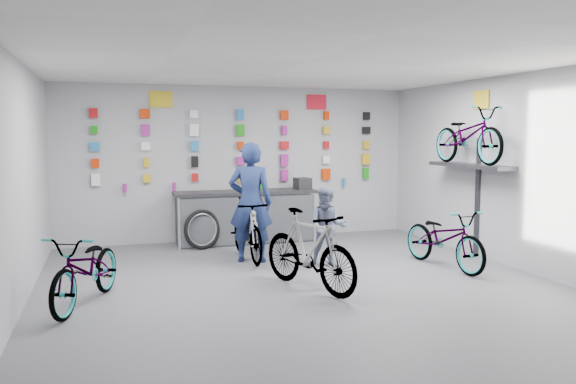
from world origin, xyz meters
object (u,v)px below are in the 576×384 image
object	(u,v)px
bike_right	(445,238)
clerk	(251,202)
bike_center	(309,250)
bike_service	(247,229)
customer	(327,227)
counter	(246,217)
bike_left	(87,269)

from	to	relation	value
bike_right	clerk	world-z (taller)	clerk
bike_center	bike_service	xyz separation A→B (m)	(-0.37, 1.99, -0.03)
bike_service	customer	bearing A→B (deg)	-39.55
counter	bike_service	bearing A→B (deg)	-102.60
clerk	counter	bearing A→B (deg)	-80.48
counter	clerk	bearing A→B (deg)	-100.65
counter	customer	size ratio (longest dim) A/B	2.15
counter	customer	xyz separation A→B (m)	(0.76, -2.29, 0.14)
bike_right	customer	size ratio (longest dim) A/B	1.42
counter	bike_service	xyz separation A→B (m)	(-0.32, -1.44, 0.02)
bike_service	counter	bearing A→B (deg)	76.01
counter	bike_right	distance (m)	3.82
bike_right	customer	world-z (taller)	customer
clerk	bike_center	bearing A→B (deg)	120.68
bike_right	bike_service	size ratio (longest dim) A/B	1.05
bike_left	clerk	size ratio (longest dim) A/B	0.89
counter	bike_left	world-z (taller)	counter
customer	bike_left	bearing A→B (deg)	-139.87
bike_center	clerk	size ratio (longest dim) A/B	0.92
counter	bike_right	xyz separation A→B (m)	(2.48, -2.91, -0.02)
bike_service	clerk	distance (m)	0.49
bike_left	bike_right	distance (m)	5.25
bike_right	bike_center	bearing A→B (deg)	-175.49
counter	bike_right	bearing A→B (deg)	-49.60
bike_center	bike_right	world-z (taller)	bike_center
bike_center	bike_left	bearing A→B (deg)	155.23
counter	bike_center	bearing A→B (deg)	-89.25
counter	bike_center	distance (m)	3.43
bike_left	bike_right	world-z (taller)	bike_right
bike_right	bike_left	bearing A→B (deg)	176.31
clerk	customer	bearing A→B (deg)	166.38
counter	bike_service	distance (m)	1.47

